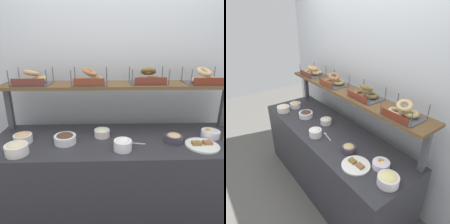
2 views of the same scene
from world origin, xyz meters
The scene contains 20 objects.
ground_plane centered at (0.00, 0.00, 0.00)m, with size 8.00×8.00×0.00m, color #595651.
back_wall centered at (0.00, 0.55, 1.20)m, with size 3.36×0.06×2.40m, color silver.
deli_counter centered at (0.00, 0.00, 0.42)m, with size 2.16×0.70×0.85m, color #2D2D33.
shelf_riser_left centered at (-1.02, 0.27, 1.05)m, with size 0.05×0.05×0.40m, color #4C4C51.
shelf_riser_right centered at (1.02, 0.27, 1.05)m, with size 0.05×0.05×0.40m, color #4C4C51.
upper_shelf centered at (0.00, 0.27, 1.26)m, with size 2.12×0.32×0.03m, color brown.
bowl_lox_spread centered at (-0.81, -0.04, 0.89)m, with size 0.15×0.15×0.09m.
bowl_chocolate_spread centered at (-0.46, -0.06, 0.89)m, with size 0.18×0.18×0.08m.
bowl_fruit_salad centered at (0.79, 0.02, 0.88)m, with size 0.16×0.16×0.07m.
bowl_cream_cheese centered at (0.01, -0.19, 0.90)m, with size 0.14×0.14×0.10m.
bowl_scallion_spread centered at (-0.15, 0.06, 0.89)m, with size 0.14×0.14×0.08m.
bowl_egg_salad centered at (0.96, -0.09, 0.90)m, with size 0.18×0.18×0.10m.
bowl_hummus centered at (0.44, -0.07, 0.89)m, with size 0.14×0.14×0.08m.
bowl_potato_salad centered at (-0.78, -0.23, 0.90)m, with size 0.17×0.17×0.10m.
serving_plate_white centered at (0.65, -0.15, 0.86)m, with size 0.26×0.26×0.04m.
serving_spoon_near_plate centered at (0.08, -0.09, 0.86)m, with size 0.18×0.05×0.01m.
bagel_basket_sesame centered at (-0.78, 0.26, 1.33)m, with size 0.33×0.25×0.14m.
bagel_basket_everything centered at (-0.26, 0.25, 1.33)m, with size 0.31×0.25×0.15m.
bagel_basket_cinnamon_raisin centered at (0.27, 0.28, 1.33)m, with size 0.33×0.25×0.16m.
bagel_basket_plain centered at (0.77, 0.25, 1.33)m, with size 0.33×0.26×0.15m.
Camera 2 is at (1.71, -1.14, 2.11)m, focal length 33.09 mm.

